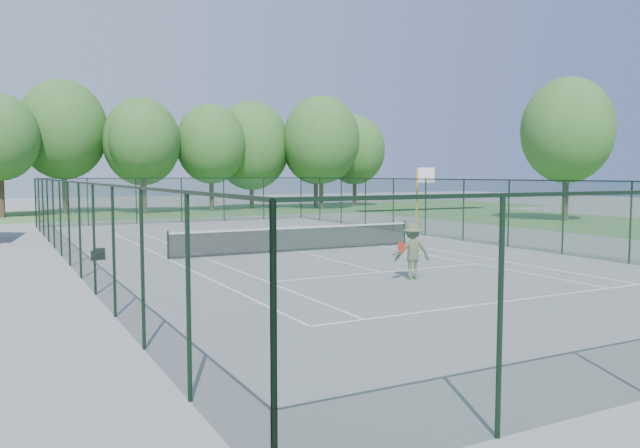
{
  "coord_description": "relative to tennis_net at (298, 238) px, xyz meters",
  "views": [
    {
      "loc": [
        -11.43,
        -23.56,
        3.25
      ],
      "look_at": [
        0.0,
        -2.0,
        1.3
      ],
      "focal_mm": 35.0,
      "sensor_mm": 36.0,
      "label": 1
    }
  ],
  "objects": [
    {
      "name": "ground",
      "position": [
        0.0,
        0.0,
        -0.58
      ],
      "size": [
        140.0,
        140.0,
        0.0
      ],
      "primitive_type": "plane",
      "color": "gray",
      "rests_on": "ground"
    },
    {
      "name": "tree_line_far",
      "position": [
        0.0,
        30.0,
        5.42
      ],
      "size": [
        39.4,
        6.4,
        9.7
      ],
      "color": "#483525",
      "rests_on": "ground"
    },
    {
      "name": "sports_bag_a",
      "position": [
        -7.88,
        1.17,
        -0.4
      ],
      "size": [
        0.52,
        0.41,
        0.36
      ],
      "primitive_type": "cube",
      "rotation": [
        0.0,
        0.0,
        0.36
      ],
      "color": "black",
      "rests_on": "ground"
    },
    {
      "name": "tennis_net",
      "position": [
        0.0,
        0.0,
        0.0
      ],
      "size": [
        11.08,
        0.08,
        1.1
      ],
      "color": "black",
      "rests_on": "ground"
    },
    {
      "name": "grass_side",
      "position": [
        24.0,
        4.0,
        -0.57
      ],
      "size": [
        14.0,
        40.0,
        0.01
      ],
      "primitive_type": "cube",
      "color": "#4E823D",
      "rests_on": "ground"
    },
    {
      "name": "tennis_player",
      "position": [
        0.09,
        -7.95,
        0.29
      ],
      "size": [
        1.78,
        0.91,
        1.74
      ],
      "color": "#5E6344",
      "rests_on": "ground"
    },
    {
      "name": "grass_far",
      "position": [
        0.0,
        30.0,
        -0.57
      ],
      "size": [
        80.0,
        16.0,
        0.01
      ],
      "primitive_type": "cube",
      "color": "#4E823D",
      "rests_on": "ground"
    },
    {
      "name": "tree_side",
      "position": [
        24.14,
        6.88,
        5.7
      ],
      "size": [
        6.29,
        6.29,
        9.95
      ],
      "color": "#483525",
      "rests_on": "ground"
    },
    {
      "name": "court_lines",
      "position": [
        0.0,
        0.0,
        -0.57
      ],
      "size": [
        11.05,
        23.85,
        0.01
      ],
      "color": "white",
      "rests_on": "ground"
    },
    {
      "name": "fence_enclosure",
      "position": [
        0.0,
        0.0,
        0.98
      ],
      "size": [
        18.05,
        36.05,
        3.02
      ],
      "color": "#183B24",
      "rests_on": "ground"
    },
    {
      "name": "basketball_goal",
      "position": [
        11.6,
        6.77,
        1.99
      ],
      "size": [
        1.2,
        1.43,
        3.65
      ],
      "color": "yellow",
      "rests_on": "ground"
    },
    {
      "name": "sports_bag_b",
      "position": [
        -7.57,
        2.74,
        -0.44
      ],
      "size": [
        0.36,
        0.24,
        0.26
      ],
      "primitive_type": "cube",
      "rotation": [
        0.0,
        0.0,
        0.11
      ],
      "color": "black",
      "rests_on": "ground"
    }
  ]
}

